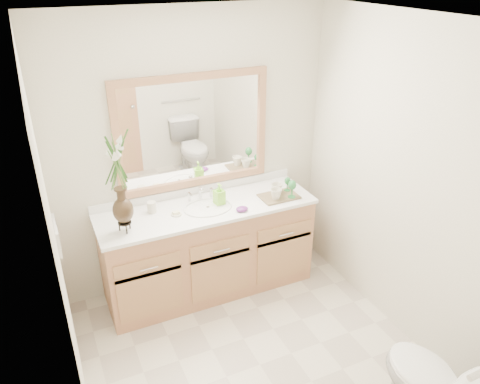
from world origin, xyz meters
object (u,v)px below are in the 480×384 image
tumbler (152,207)px  tray (279,196)px  soap_bottle (219,195)px  flower_vase (118,170)px

tumbler → tray: 1.09m
soap_bottle → tray: (0.52, -0.11, -0.07)m
flower_vase → tumbler: (0.26, 0.20, -0.46)m
flower_vase → tumbler: bearing=38.0°
tray → tumbler: bearing=168.9°
flower_vase → tumbler: size_ratio=8.06×
flower_vase → soap_bottle: size_ratio=4.57×
tumbler → soap_bottle: (0.56, -0.09, 0.04)m
flower_vase → tray: (1.34, 0.00, -0.50)m
flower_vase → tray: 1.43m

